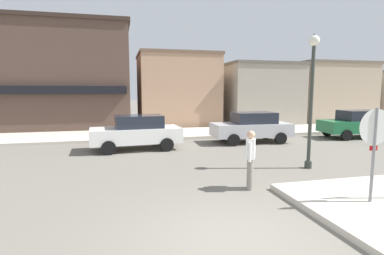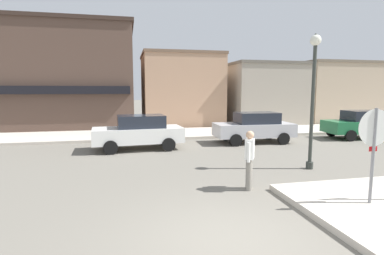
% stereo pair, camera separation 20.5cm
% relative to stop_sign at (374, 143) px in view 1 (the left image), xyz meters
% --- Properties ---
extents(ground_plane, '(160.00, 160.00, 0.00)m').
position_rel_stop_sign_xyz_m(ground_plane, '(-3.54, -0.74, -1.52)').
color(ground_plane, '#6B665B').
extents(kerb_far, '(80.00, 4.00, 0.15)m').
position_rel_stop_sign_xyz_m(kerb_far, '(-3.54, 12.30, -1.44)').
color(kerb_far, beige).
rests_on(kerb_far, ground).
extents(stop_sign, '(0.82, 0.07, 2.30)m').
position_rel_stop_sign_xyz_m(stop_sign, '(0.00, 0.00, 0.00)').
color(stop_sign, gray).
rests_on(stop_sign, ground).
extents(lamp_post, '(0.36, 0.36, 4.54)m').
position_rel_stop_sign_xyz_m(lamp_post, '(0.77, 3.44, 1.44)').
color(lamp_post, '#333833').
rests_on(lamp_post, ground).
extents(parked_car_nearest, '(4.11, 2.09, 1.56)m').
position_rel_stop_sign_xyz_m(parked_car_nearest, '(-4.82, 8.19, -0.71)').
color(parked_car_nearest, white).
rests_on(parked_car_nearest, ground).
extents(parked_car_second, '(4.04, 1.96, 1.56)m').
position_rel_stop_sign_xyz_m(parked_car_second, '(1.06, 8.71, -0.71)').
color(parked_car_second, '#B7B7BC').
rests_on(parked_car_second, ground).
extents(parked_car_third, '(4.11, 2.10, 1.56)m').
position_rel_stop_sign_xyz_m(parked_car_third, '(7.55, 8.71, -0.71)').
color(parked_car_third, '#1E6B3D').
rests_on(parked_car_third, ground).
extents(pedestrian_crossing_near, '(0.37, 0.52, 1.61)m').
position_rel_stop_sign_xyz_m(pedestrian_crossing_near, '(-2.13, 1.86, -0.65)').
color(pedestrian_crossing_near, gray).
rests_on(pedestrian_crossing_near, ground).
extents(building_corner_shop, '(8.89, 8.16, 7.24)m').
position_rel_stop_sign_xyz_m(building_corner_shop, '(-9.18, 18.14, 2.11)').
color(building_corner_shop, brown).
rests_on(building_corner_shop, ground).
extents(building_storefront_left_near, '(5.84, 5.37, 5.40)m').
position_rel_stop_sign_xyz_m(building_storefront_left_near, '(-1.23, 17.31, 1.19)').
color(building_storefront_left_near, tan).
rests_on(building_storefront_left_near, ground).
extents(building_storefront_left_mid, '(5.67, 7.38, 4.76)m').
position_rel_stop_sign_xyz_m(building_storefront_left_mid, '(5.24, 17.71, 0.87)').
color(building_storefront_left_mid, '#9E9384').
rests_on(building_storefront_left_mid, ground).
extents(building_storefront_right_near, '(6.52, 6.60, 4.99)m').
position_rel_stop_sign_xyz_m(building_storefront_right_near, '(11.83, 17.82, 0.98)').
color(building_storefront_right_near, tan).
rests_on(building_storefront_right_near, ground).
extents(building_storefront_right_far, '(6.73, 7.00, 4.35)m').
position_rel_stop_sign_xyz_m(building_storefront_right_far, '(19.16, 18.41, 0.66)').
color(building_storefront_right_far, '#9E9384').
rests_on(building_storefront_right_far, ground).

